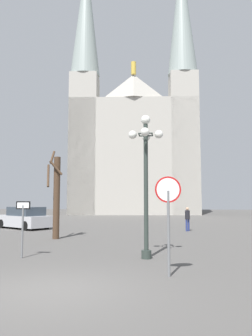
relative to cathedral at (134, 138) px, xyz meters
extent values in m
plane|color=#514F4C|center=(1.25, -40.14, -11.27)|extent=(120.00, 120.00, 0.00)
cube|color=#ADA89E|center=(-0.08, 1.11, -3.26)|extent=(18.62, 13.21, 16.02)
pyramid|color=#ADA89E|center=(0.27, -3.86, 6.50)|extent=(6.36, 2.44, 3.50)
cylinder|color=gold|center=(0.27, -3.86, 9.15)|extent=(0.70, 0.70, 1.80)
cube|color=#ADA89E|center=(-6.77, -3.45, -1.41)|extent=(4.08, 4.08, 19.71)
cone|color=gray|center=(-6.77, -3.45, 17.74)|extent=(4.20, 4.20, 18.60)
cube|color=#ADA89E|center=(7.19, -2.46, -1.41)|extent=(4.08, 4.08, 19.71)
cone|color=gray|center=(7.19, -2.46, 17.74)|extent=(4.20, 4.20, 18.60)
cylinder|color=slate|center=(4.04, -38.54, -10.09)|extent=(0.08, 0.08, 2.36)
cylinder|color=red|center=(4.04, -38.54, -8.87)|extent=(0.74, 0.17, 0.74)
cylinder|color=white|center=(4.04, -38.56, -8.87)|extent=(0.64, 0.12, 0.65)
cylinder|color=slate|center=(-1.20, -36.24, -10.32)|extent=(0.07, 0.07, 1.90)
cube|color=black|center=(-1.20, -36.24, -9.37)|extent=(0.55, 0.07, 0.29)
cube|color=white|center=(-1.20, -36.26, -9.37)|extent=(0.46, 0.04, 0.20)
cylinder|color=#2D3833|center=(3.31, -35.89, -8.81)|extent=(0.16, 0.16, 4.90)
cylinder|color=#2D3833|center=(3.31, -35.89, -11.12)|extent=(0.36, 0.36, 0.30)
sphere|color=white|center=(3.31, -35.89, -6.19)|extent=(0.35, 0.35, 0.35)
sphere|color=white|center=(3.79, -35.89, -6.75)|extent=(0.31, 0.31, 0.31)
cylinder|color=#2D3833|center=(3.55, -35.89, -6.75)|extent=(0.05, 0.49, 0.05)
sphere|color=white|center=(3.31, -35.40, -6.75)|extent=(0.31, 0.31, 0.31)
cylinder|color=#2D3833|center=(3.31, -35.65, -6.75)|extent=(0.49, 0.05, 0.05)
sphere|color=white|center=(2.82, -35.89, -6.75)|extent=(0.31, 0.31, 0.31)
cylinder|color=#2D3833|center=(3.06, -35.89, -6.75)|extent=(0.05, 0.49, 0.05)
sphere|color=white|center=(3.31, -36.38, -6.75)|extent=(0.31, 0.31, 0.31)
cylinder|color=#2D3833|center=(3.31, -36.13, -6.75)|extent=(0.49, 0.05, 0.05)
cylinder|color=#473323|center=(-1.78, -30.60, -9.05)|extent=(0.35, 0.35, 4.43)
cylinder|color=#473323|center=(-2.22, -30.75, -7.87)|extent=(0.46, 1.01, 1.31)
cylinder|color=#473323|center=(-2.05, -30.60, -6.85)|extent=(0.13, 0.65, 0.79)
cylinder|color=#473323|center=(-1.74, -30.92, -7.47)|extent=(0.75, 0.20, 0.81)
cube|color=#B7B7BC|center=(-6.04, -24.86, -10.72)|extent=(4.73, 3.98, 0.79)
cube|color=#333D47|center=(-5.85, -24.98, -10.02)|extent=(3.00, 2.76, 0.62)
cylinder|color=black|center=(-7.76, -24.73, -10.95)|extent=(0.66, 0.53, 0.64)
cylinder|color=black|center=(-6.84, -23.33, -10.95)|extent=(0.66, 0.53, 0.64)
cylinder|color=black|center=(-5.23, -26.38, -10.95)|extent=(0.66, 0.53, 0.64)
cylinder|color=black|center=(-4.32, -24.98, -10.95)|extent=(0.66, 0.53, 0.64)
cylinder|color=navy|center=(5.55, -25.63, -10.87)|extent=(0.12, 0.12, 0.78)
cylinder|color=navy|center=(5.69, -25.56, -10.87)|extent=(0.12, 0.12, 0.78)
cylinder|color=black|center=(5.62, -25.60, -10.19)|extent=(0.32, 0.32, 0.59)
sphere|color=tan|center=(5.62, -25.60, -9.79)|extent=(0.21, 0.21, 0.21)
camera|label=1|loc=(3.82, -47.81, -9.13)|focal=34.76mm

